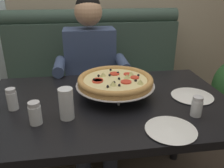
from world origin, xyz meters
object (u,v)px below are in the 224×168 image
Objects in this scene: dining_table at (108,115)px; shaker_pepper_flakes at (12,101)px; diner_main at (91,71)px; drinking_glass at (66,105)px; shaker_parmesan at (35,115)px; pizza at (115,81)px; plate_near_right at (171,128)px; booth_bench at (96,92)px; shaker_oregano at (197,108)px; plate_near_left at (192,95)px.

dining_table is 11.91× the size of shaker_pepper_flakes.
drinking_glass is (-0.16, -0.77, 0.11)m from diner_main.
dining_table is 0.41m from shaker_parmesan.
plate_near_right is at bearing -63.94° from pizza.
drinking_glass reaches higher than pizza.
dining_table is at bearing -90.00° from booth_bench.
drinking_glass is (-0.21, -0.15, 0.16)m from dining_table.
pizza reaches higher than shaker_oregano.
plate_near_left and plate_near_right have the same top height.
dining_table is 0.40m from plate_near_right.
pizza is (0.10, -0.56, 0.13)m from diner_main.
booth_bench is 3.81× the size of pizza.
dining_table is 0.50m from shaker_pepper_flakes.
drinking_glass is at bearing -101.45° from diner_main.
pizza is 0.42m from plate_near_right.
shaker_parmesan is at bearing -110.16° from diner_main.
plate_near_left is 0.38m from plate_near_right.
shaker_oregano is 0.43× the size of plate_near_left.
diner_main is 12.92× the size of shaker_oregano.
plate_near_right is (0.28, -0.93, 0.05)m from diner_main.
booth_bench is 1.29× the size of diner_main.
dining_table is 5.76× the size of plate_near_left.
drinking_glass is (-0.21, -1.03, 0.42)m from booth_bench.
diner_main is at bearing 118.36° from shaker_oregano.
diner_main is at bearing 95.07° from dining_table.
booth_bench is 1.08m from plate_near_left.
shaker_pepper_flakes is 0.75× the size of drinking_glass.
diner_main is 0.78m from shaker_pepper_flakes.
diner_main reaches higher than booth_bench.
shaker_parmesan is 0.47× the size of plate_near_left.
diner_main is 0.59m from pizza.
drinking_glass is at bearing -169.31° from plate_near_left.
pizza reaches higher than shaker_parmesan.
booth_bench is 1.23m from shaker_oregano.
diner_main is 0.83m from plate_near_left.
shaker_pepper_flakes is at bearing -171.71° from pizza.
plate_near_left is 0.70m from drinking_glass.
shaker_oregano is at bearing -70.27° from booth_bench.
plate_near_left is (0.53, -0.64, 0.05)m from diner_main.
booth_bench is at bearing 117.47° from plate_near_left.
shaker_pepper_flakes is 0.95m from plate_near_left.
shaker_pepper_flakes is at bearing -179.79° from plate_near_left.
shaker_pepper_flakes is (-0.13, 0.15, 0.00)m from shaker_parmesan.
shaker_parmesan is at bearing -48.97° from shaker_pepper_flakes.
shaker_parmesan is at bearing -153.30° from dining_table.
booth_bench is at bearing 78.49° from drinking_glass.
shaker_pepper_flakes is (-0.48, -0.91, 0.40)m from booth_bench.
diner_main reaches higher than shaker_oregano.
shaker_parmesan is 0.74m from shaker_oregano.
pizza is 1.96× the size of plate_near_right.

